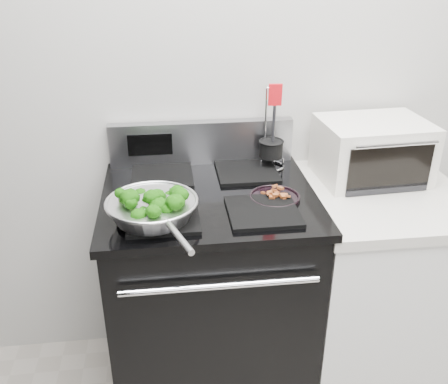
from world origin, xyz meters
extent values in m
cube|color=#B3B0AA|center=(0.00, 1.75, 1.35)|extent=(4.00, 0.02, 2.70)
cube|color=black|center=(-0.30, 1.41, 0.46)|extent=(0.76, 0.66, 0.92)
cube|color=black|center=(-0.30, 1.41, 0.94)|extent=(0.79, 0.69, 0.03)
cube|color=#99999E|center=(-0.30, 1.72, 1.04)|extent=(0.76, 0.05, 0.18)
cube|color=black|center=(-0.47, 1.24, 0.96)|extent=(0.24, 0.24, 0.01)
cube|color=black|center=(-0.13, 1.24, 0.96)|extent=(0.24, 0.24, 0.01)
cube|color=black|center=(-0.47, 1.58, 0.96)|extent=(0.24, 0.24, 0.01)
cube|color=black|center=(-0.13, 1.58, 0.96)|extent=(0.24, 0.24, 0.01)
cube|color=white|center=(0.39, 1.41, 0.44)|extent=(0.60, 0.66, 0.88)
cube|color=beige|center=(0.39, 1.41, 0.90)|extent=(0.62, 0.68, 0.04)
torus|color=silver|center=(-0.50, 1.23, 1.02)|extent=(0.31, 0.31, 0.01)
cylinder|color=silver|center=(-0.42, 1.00, 1.02)|extent=(0.08, 0.18, 0.02)
cylinder|color=black|center=(-0.07, 1.34, 0.95)|extent=(0.18, 0.18, 0.01)
cylinder|color=black|center=(-0.02, 1.63, 1.03)|extent=(0.10, 0.10, 0.07)
cylinder|color=black|center=(-0.02, 1.63, 1.11)|extent=(0.01, 0.01, 0.21)
cube|color=red|center=(-0.02, 1.63, 1.26)|extent=(0.05, 0.01, 0.09)
cube|color=white|center=(0.37, 1.55, 1.04)|extent=(0.43, 0.34, 0.24)
cube|color=black|center=(0.37, 1.39, 1.03)|extent=(0.33, 0.03, 0.17)
camera|label=1|loc=(-0.45, -0.24, 1.78)|focal=40.00mm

